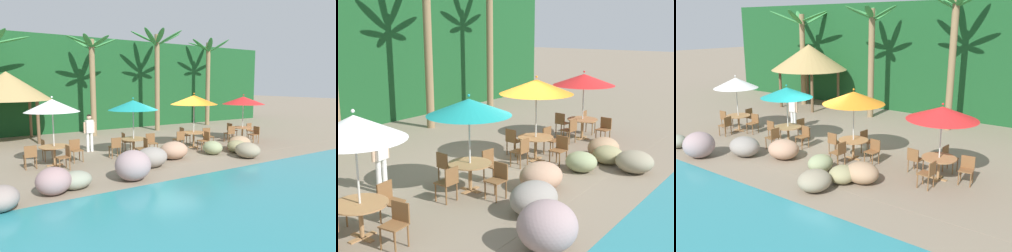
% 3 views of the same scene
% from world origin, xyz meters
% --- Properties ---
extents(ground_plane, '(120.00, 120.00, 0.00)m').
position_xyz_m(ground_plane, '(0.00, 0.00, 0.00)').
color(ground_plane, gray).
extents(terrace_deck, '(18.00, 5.20, 0.01)m').
position_xyz_m(terrace_deck, '(0.00, 0.00, 0.00)').
color(terrace_deck, gray).
rests_on(terrace_deck, ground).
extents(rock_seawall, '(10.88, 3.23, 0.97)m').
position_xyz_m(rock_seawall, '(-1.67, -2.65, 0.36)').
color(rock_seawall, gray).
rests_on(rock_seawall, ground).
extents(umbrella_white, '(1.99, 1.99, 2.60)m').
position_xyz_m(umbrella_white, '(-5.11, -0.15, 2.25)').
color(umbrella_white, silver).
rests_on(umbrella_white, ground).
extents(dining_table_white, '(1.10, 1.10, 0.74)m').
position_xyz_m(dining_table_white, '(-5.11, -0.15, 0.61)').
color(dining_table_white, '#A37547').
rests_on(dining_table_white, ground).
extents(chair_white_seaward, '(0.46, 0.46, 0.87)m').
position_xyz_m(chair_white_seaward, '(-4.27, 0.02, 0.51)').
color(chair_white_seaward, brown).
rests_on(chair_white_seaward, ground).
extents(chair_white_right, '(0.47, 0.47, 0.87)m').
position_xyz_m(chair_white_right, '(-4.92, -0.98, 0.51)').
color(chair_white_right, brown).
rests_on(chair_white_right, ground).
extents(umbrella_teal, '(2.11, 2.11, 2.48)m').
position_xyz_m(umbrella_teal, '(-1.87, -0.22, 2.16)').
color(umbrella_teal, silver).
rests_on(umbrella_teal, ground).
extents(dining_table_teal, '(1.10, 1.10, 0.74)m').
position_xyz_m(dining_table_teal, '(-1.87, -0.22, 0.61)').
color(dining_table_teal, '#A37547').
rests_on(dining_table_teal, ground).
extents(chair_teal_seaward, '(0.46, 0.47, 0.87)m').
position_xyz_m(chair_teal_seaward, '(-1.02, -0.22, 0.51)').
color(chair_teal_seaward, brown).
rests_on(chair_teal_seaward, ground).
extents(chair_teal_inland, '(0.48, 0.47, 0.87)m').
position_xyz_m(chair_teal_inland, '(-1.86, 0.64, 0.51)').
color(chair_teal_inland, brown).
rests_on(chair_teal_inland, ground).
extents(chair_teal_left, '(0.44, 0.45, 0.87)m').
position_xyz_m(chair_teal_left, '(-2.73, -0.27, 0.51)').
color(chair_teal_left, brown).
rests_on(chair_teal_left, ground).
extents(chair_teal_right, '(0.46, 0.45, 0.87)m').
position_xyz_m(chair_teal_right, '(-1.85, -1.07, 0.51)').
color(chair_teal_right, brown).
rests_on(chair_teal_right, ground).
extents(umbrella_orange, '(2.25, 2.25, 2.63)m').
position_xyz_m(umbrella_orange, '(1.35, -0.16, 2.29)').
color(umbrella_orange, silver).
rests_on(umbrella_orange, ground).
extents(dining_table_orange, '(1.10, 1.10, 0.74)m').
position_xyz_m(dining_table_orange, '(1.35, -0.16, 0.61)').
color(dining_table_orange, '#A37547').
rests_on(dining_table_orange, ground).
extents(chair_orange_seaward, '(0.46, 0.47, 0.87)m').
position_xyz_m(chair_orange_seaward, '(2.20, -0.16, 0.51)').
color(chair_orange_seaward, brown).
rests_on(chair_orange_seaward, ground).
extents(chair_orange_inland, '(0.47, 0.47, 0.87)m').
position_xyz_m(chair_orange_inland, '(1.36, 0.70, 0.51)').
color(chair_orange_inland, brown).
rests_on(chair_orange_inland, ground).
extents(chair_orange_left, '(0.44, 0.45, 0.87)m').
position_xyz_m(chair_orange_left, '(0.49, -0.20, 0.51)').
color(chair_orange_left, brown).
rests_on(chair_orange_left, ground).
extents(chair_orange_right, '(0.47, 0.46, 0.87)m').
position_xyz_m(chair_orange_right, '(1.35, -1.01, 0.51)').
color(chair_orange_right, brown).
rests_on(chair_orange_right, ground).
extents(umbrella_red, '(2.23, 2.23, 2.50)m').
position_xyz_m(umbrella_red, '(4.62, -0.14, 2.18)').
color(umbrella_red, silver).
rests_on(umbrella_red, ground).
extents(dining_table_red, '(1.10, 1.10, 0.74)m').
position_xyz_m(dining_table_red, '(4.62, -0.14, 0.61)').
color(dining_table_red, '#A37547').
rests_on(dining_table_red, ground).
extents(chair_red_seaward, '(0.47, 0.48, 0.87)m').
position_xyz_m(chair_red_seaward, '(5.45, 0.06, 0.51)').
color(chair_red_seaward, brown).
rests_on(chair_red_seaward, ground).
extents(chair_red_inland, '(0.46, 0.46, 0.87)m').
position_xyz_m(chair_red_inland, '(4.61, 0.72, 0.51)').
color(chair_red_inland, brown).
rests_on(chair_red_inland, ground).
extents(chair_red_left, '(0.48, 0.48, 0.87)m').
position_xyz_m(chair_red_left, '(3.76, -0.11, 0.51)').
color(chair_red_left, brown).
rests_on(chair_red_left, ground).
extents(chair_red_right, '(0.46, 0.45, 0.87)m').
position_xyz_m(chair_red_right, '(4.65, -0.99, 0.51)').
color(chair_red_right, brown).
rests_on(chair_red_right, ground).
extents(palm_tree_third, '(3.36, 3.36, 6.42)m').
position_xyz_m(palm_tree_third, '(2.70, 5.67, 4.40)').
color(palm_tree_third, olive).
rests_on(palm_tree_third, ground).
extents(palm_tree_fourth, '(3.14, 2.88, 6.23)m').
position_xyz_m(palm_tree_fourth, '(7.34, 6.16, 4.15)').
color(palm_tree_fourth, olive).
rests_on(palm_tree_fourth, ground).
extents(waiter_in_white, '(0.52, 0.24, 1.70)m').
position_xyz_m(waiter_in_white, '(-3.21, 1.53, 0.99)').
color(waiter_in_white, white).
rests_on(waiter_in_white, ground).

